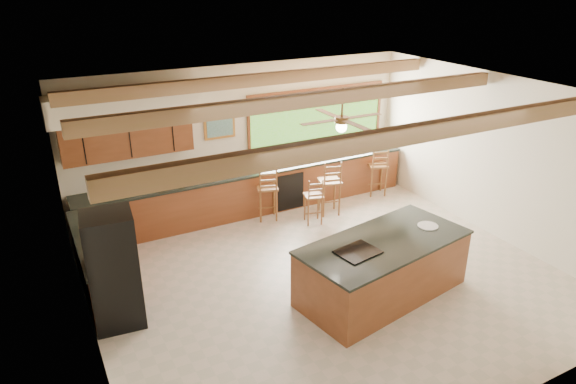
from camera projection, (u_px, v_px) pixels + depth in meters
ground at (327, 277)px, 8.43m from camera, size 7.20×7.20×0.00m
room_shell at (300, 139)px, 8.02m from camera, size 7.27×6.54×3.02m
counter_run at (223, 205)px, 9.95m from camera, size 7.12×3.10×1.24m
island at (383, 268)px, 7.83m from camera, size 2.85×1.70×0.95m
refrigerator at (114, 270)px, 7.04m from camera, size 0.73×0.71×1.70m
bar_stool_a at (268, 189)px, 10.16m from camera, size 0.51×0.51×1.13m
bar_stool_b at (315, 197)px, 10.03m from camera, size 0.42×0.42×0.97m
bar_stool_c at (331, 183)px, 10.38m from camera, size 0.52×0.52×1.18m
bar_stool_d at (379, 167)px, 11.32m from camera, size 0.53×0.53×1.14m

